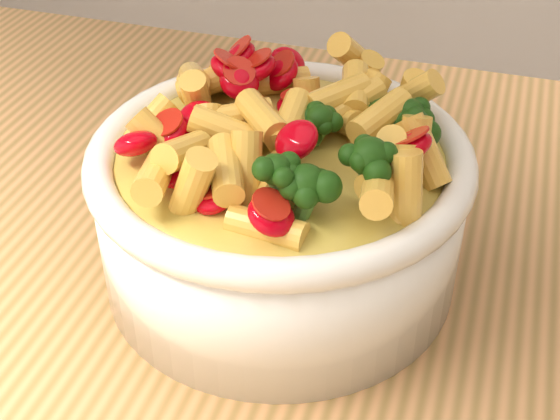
% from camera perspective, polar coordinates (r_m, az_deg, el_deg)
% --- Properties ---
extents(table, '(1.20, 0.80, 0.90)m').
position_cam_1_polar(table, '(0.61, 2.60, -14.39)').
color(table, tan).
rests_on(table, ground).
extents(serving_bowl, '(0.25, 0.25, 0.11)m').
position_cam_1_polar(serving_bowl, '(0.53, 0.00, 0.12)').
color(serving_bowl, white).
rests_on(serving_bowl, table).
extents(pasta_salad, '(0.20, 0.20, 0.05)m').
position_cam_1_polar(pasta_salad, '(0.49, 0.00, 6.43)').
color(pasta_salad, '#FCBB4F').
rests_on(pasta_salad, serving_bowl).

